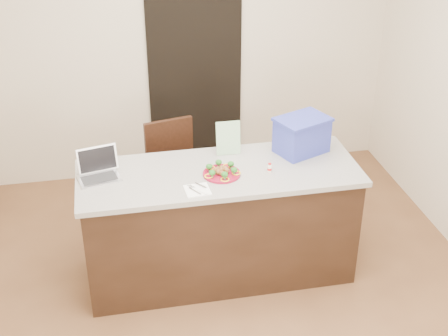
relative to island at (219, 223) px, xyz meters
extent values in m
plane|color=brown|center=(0.00, -0.25, -0.46)|extent=(4.00, 4.00, 0.00)
plane|color=beige|center=(0.00, 1.75, 0.89)|extent=(4.00, 0.00, 4.00)
cube|color=black|center=(0.10, 1.73, 0.54)|extent=(0.90, 0.02, 2.00)
cube|color=black|center=(0.00, 0.00, -0.02)|extent=(2.00, 0.70, 0.88)
cube|color=beige|center=(0.00, 0.00, 0.44)|extent=(2.06, 0.76, 0.04)
cylinder|color=maroon|center=(0.01, -0.06, 0.47)|extent=(0.27, 0.27, 0.02)
torus|color=maroon|center=(0.01, -0.06, 0.47)|extent=(0.27, 0.27, 0.01)
sphere|color=brown|center=(0.01, -0.06, 0.49)|extent=(0.04, 0.04, 0.04)
sphere|color=brown|center=(0.04, -0.07, 0.49)|extent=(0.04, 0.04, 0.04)
sphere|color=brown|center=(0.03, -0.04, 0.49)|extent=(0.04, 0.04, 0.04)
sphere|color=brown|center=(0.01, -0.03, 0.49)|extent=(0.04, 0.04, 0.04)
sphere|color=brown|center=(-0.01, -0.03, 0.49)|extent=(0.04, 0.04, 0.04)
sphere|color=brown|center=(-0.03, -0.06, 0.49)|extent=(0.04, 0.04, 0.04)
sphere|color=brown|center=(-0.02, -0.08, 0.49)|extent=(0.04, 0.04, 0.04)
sphere|color=brown|center=(0.00, -0.10, 0.49)|extent=(0.04, 0.04, 0.04)
ellipsoid|color=#165416|center=(-0.08, -0.02, 0.51)|extent=(0.05, 0.05, 0.04)
ellipsoid|color=#165416|center=(-0.07, -0.11, 0.51)|extent=(0.05, 0.05, 0.04)
ellipsoid|color=#165416|center=(0.01, -0.16, 0.51)|extent=(0.05, 0.05, 0.04)
ellipsoid|color=#165416|center=(0.09, -0.11, 0.51)|extent=(0.05, 0.05, 0.04)
ellipsoid|color=#165416|center=(0.08, -0.01, 0.51)|extent=(0.05, 0.05, 0.04)
ellipsoid|color=#165416|center=(0.00, 0.03, 0.51)|extent=(0.05, 0.05, 0.04)
torus|color=yellow|center=(-0.06, 0.02, 0.48)|extent=(0.07, 0.07, 0.01)
torus|color=yellow|center=(-0.09, -0.10, 0.48)|extent=(0.07, 0.07, 0.01)
torus|color=yellow|center=(0.01, -0.17, 0.48)|extent=(0.07, 0.07, 0.01)
torus|color=yellow|center=(0.11, -0.09, 0.48)|extent=(0.07, 0.07, 0.01)
torus|color=yellow|center=(0.07, 0.02, 0.48)|extent=(0.07, 0.07, 0.01)
cube|color=white|center=(-0.20, -0.24, 0.46)|extent=(0.18, 0.18, 0.01)
cube|color=silver|center=(-0.22, -0.26, 0.47)|extent=(0.08, 0.11, 0.00)
cube|color=silver|center=(-0.22, -0.20, 0.47)|extent=(0.05, 0.06, 0.00)
cube|color=white|center=(-0.17, -0.29, 0.47)|extent=(0.07, 0.08, 0.01)
cube|color=silver|center=(-0.17, -0.20, 0.47)|extent=(0.08, 0.09, 0.00)
cylinder|color=white|center=(0.36, -0.08, 0.48)|extent=(0.03, 0.03, 0.05)
cylinder|color=white|center=(0.36, -0.08, 0.51)|extent=(0.02, 0.02, 0.01)
cylinder|color=red|center=(0.36, -0.08, 0.52)|extent=(0.02, 0.02, 0.01)
cylinder|color=red|center=(0.36, -0.08, 0.48)|extent=(0.03, 0.03, 0.02)
cube|color=#B9B9BE|center=(-0.86, 0.05, 0.46)|extent=(0.33, 0.26, 0.01)
cube|color=#B9B9BE|center=(-0.86, 0.15, 0.57)|extent=(0.29, 0.11, 0.19)
cube|color=black|center=(-0.86, 0.14, 0.57)|extent=(0.26, 0.10, 0.16)
cube|color=#27282A|center=(-0.86, 0.04, 0.47)|extent=(0.27, 0.19, 0.00)
cube|color=white|center=(0.12, 0.25, 0.59)|extent=(0.19, 0.04, 0.26)
cube|color=#2C36A1|center=(0.67, 0.17, 0.59)|extent=(0.44, 0.38, 0.26)
cube|color=#2C36A1|center=(0.67, 0.17, 0.73)|extent=(0.46, 0.41, 0.02)
cube|color=black|center=(-0.27, 0.69, -0.01)|extent=(0.50, 0.50, 0.04)
cube|color=black|center=(-0.27, 0.88, 0.25)|extent=(0.42, 0.13, 0.48)
cylinder|color=black|center=(-0.45, 0.50, -0.24)|extent=(0.04, 0.04, 0.45)
cylinder|color=black|center=(-0.09, 0.50, -0.24)|extent=(0.04, 0.04, 0.45)
cylinder|color=black|center=(-0.45, 0.87, -0.24)|extent=(0.04, 0.04, 0.45)
cylinder|color=black|center=(-0.09, 0.87, -0.24)|extent=(0.04, 0.04, 0.45)
camera|label=1|loc=(-0.74, -3.89, 2.67)|focal=50.00mm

